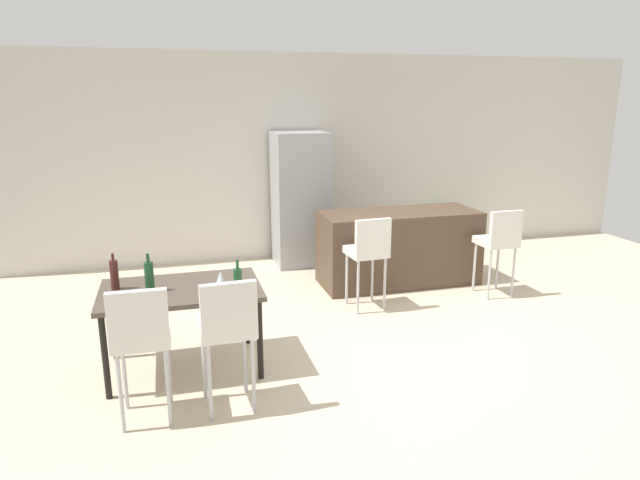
{
  "coord_description": "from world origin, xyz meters",
  "views": [
    {
      "loc": [
        -2.29,
        -5.05,
        2.3
      ],
      "look_at": [
        -0.79,
        0.35,
        0.85
      ],
      "focal_mm": 31.08,
      "sensor_mm": 36.0,
      "label": 1
    }
  ],
  "objects_px": {
    "dining_chair_near": "(141,333)",
    "wine_bottle_inner": "(149,276)",
    "wine_bottle_near": "(238,281)",
    "dining_table": "(181,296)",
    "wine_bottle_far": "(114,274)",
    "dining_chair_far": "(227,324)",
    "kitchen_island": "(399,247)",
    "wine_glass_left": "(221,277)",
    "refrigerator": "(300,199)",
    "potted_plant": "(454,228)",
    "bar_chair_left": "(369,249)",
    "bar_chair_middle": "(499,239)"
  },
  "relations": [
    {
      "from": "dining_chair_near",
      "to": "potted_plant",
      "type": "xyz_separation_m",
      "value": [
        4.44,
        3.59,
        -0.35
      ]
    },
    {
      "from": "dining_table",
      "to": "potted_plant",
      "type": "distance_m",
      "value": 5.01
    },
    {
      "from": "bar_chair_middle",
      "to": "wine_glass_left",
      "type": "distance_m",
      "value": 3.48
    },
    {
      "from": "bar_chair_left",
      "to": "wine_bottle_near",
      "type": "distance_m",
      "value": 1.96
    },
    {
      "from": "dining_chair_far",
      "to": "wine_bottle_near",
      "type": "relative_size",
      "value": 3.59
    },
    {
      "from": "wine_bottle_far",
      "to": "dining_chair_near",
      "type": "bearing_deg",
      "value": -75.77
    },
    {
      "from": "dining_chair_near",
      "to": "wine_bottle_inner",
      "type": "distance_m",
      "value": 0.78
    },
    {
      "from": "dining_table",
      "to": "dining_chair_near",
      "type": "height_order",
      "value": "dining_chair_near"
    },
    {
      "from": "wine_glass_left",
      "to": "wine_bottle_inner",
      "type": "bearing_deg",
      "value": 163.92
    },
    {
      "from": "dining_chair_near",
      "to": "wine_bottle_near",
      "type": "bearing_deg",
      "value": 33.42
    },
    {
      "from": "dining_chair_near",
      "to": "wine_glass_left",
      "type": "relative_size",
      "value": 6.03
    },
    {
      "from": "dining_chair_far",
      "to": "refrigerator",
      "type": "bearing_deg",
      "value": 68.55
    },
    {
      "from": "wine_glass_left",
      "to": "potted_plant",
      "type": "relative_size",
      "value": 0.29
    },
    {
      "from": "wine_bottle_near",
      "to": "dining_table",
      "type": "bearing_deg",
      "value": 147.46
    },
    {
      "from": "wine_glass_left",
      "to": "bar_chair_middle",
      "type": "bearing_deg",
      "value": 17.77
    },
    {
      "from": "wine_bottle_inner",
      "to": "potted_plant",
      "type": "relative_size",
      "value": 0.54
    },
    {
      "from": "kitchen_island",
      "to": "wine_bottle_near",
      "type": "relative_size",
      "value": 6.74
    },
    {
      "from": "kitchen_island",
      "to": "dining_chair_far",
      "type": "height_order",
      "value": "dining_chair_far"
    },
    {
      "from": "dining_table",
      "to": "dining_chair_near",
      "type": "distance_m",
      "value": 0.84
    },
    {
      "from": "refrigerator",
      "to": "potted_plant",
      "type": "distance_m",
      "value": 2.49
    },
    {
      "from": "kitchen_island",
      "to": "refrigerator",
      "type": "relative_size",
      "value": 1.07
    },
    {
      "from": "potted_plant",
      "to": "wine_bottle_inner",
      "type": "bearing_deg",
      "value": -147.15
    },
    {
      "from": "bar_chair_middle",
      "to": "potted_plant",
      "type": "bearing_deg",
      "value": 75.41
    },
    {
      "from": "kitchen_island",
      "to": "wine_glass_left",
      "type": "height_order",
      "value": "kitchen_island"
    },
    {
      "from": "dining_chair_near",
      "to": "wine_bottle_far",
      "type": "bearing_deg",
      "value": 104.23
    },
    {
      "from": "bar_chair_left",
      "to": "dining_chair_far",
      "type": "height_order",
      "value": "same"
    },
    {
      "from": "dining_chair_near",
      "to": "wine_glass_left",
      "type": "bearing_deg",
      "value": 43.9
    },
    {
      "from": "dining_chair_far",
      "to": "potted_plant",
      "type": "height_order",
      "value": "dining_chair_far"
    },
    {
      "from": "wine_glass_left",
      "to": "wine_bottle_far",
      "type": "bearing_deg",
      "value": 160.83
    },
    {
      "from": "wine_bottle_near",
      "to": "bar_chair_left",
      "type": "bearing_deg",
      "value": 36.68
    },
    {
      "from": "bar_chair_left",
      "to": "bar_chair_middle",
      "type": "xyz_separation_m",
      "value": [
        1.62,
        -0.0,
        0.0
      ]
    },
    {
      "from": "bar_chair_left",
      "to": "bar_chair_middle",
      "type": "bearing_deg",
      "value": -0.01
    },
    {
      "from": "bar_chair_middle",
      "to": "wine_bottle_inner",
      "type": "bearing_deg",
      "value": -166.96
    },
    {
      "from": "dining_table",
      "to": "wine_bottle_far",
      "type": "distance_m",
      "value": 0.57
    },
    {
      "from": "bar_chair_middle",
      "to": "dining_chair_near",
      "type": "xyz_separation_m",
      "value": [
        -3.94,
        -1.66,
        0.0
      ]
    },
    {
      "from": "wine_bottle_far",
      "to": "wine_bottle_inner",
      "type": "xyz_separation_m",
      "value": [
        0.28,
        -0.13,
        0.0
      ]
    },
    {
      "from": "wine_bottle_far",
      "to": "dining_table",
      "type": "bearing_deg",
      "value": -11.97
    },
    {
      "from": "kitchen_island",
      "to": "dining_table",
      "type": "height_order",
      "value": "kitchen_island"
    },
    {
      "from": "wine_glass_left",
      "to": "potted_plant",
      "type": "xyz_separation_m",
      "value": [
        3.82,
        2.99,
        -0.51
      ]
    },
    {
      "from": "refrigerator",
      "to": "dining_chair_far",
      "type": "bearing_deg",
      "value": -111.45
    },
    {
      "from": "bar_chair_left",
      "to": "kitchen_island",
      "type": "bearing_deg",
      "value": 47.93
    },
    {
      "from": "bar_chair_middle",
      "to": "wine_bottle_inner",
      "type": "height_order",
      "value": "wine_bottle_inner"
    },
    {
      "from": "bar_chair_middle",
      "to": "refrigerator",
      "type": "distance_m",
      "value": 2.74
    },
    {
      "from": "dining_chair_near",
      "to": "dining_chair_far",
      "type": "height_order",
      "value": "same"
    },
    {
      "from": "bar_chair_middle",
      "to": "wine_bottle_far",
      "type": "relative_size",
      "value": 3.39
    },
    {
      "from": "dining_table",
      "to": "wine_bottle_far",
      "type": "xyz_separation_m",
      "value": [
        -0.53,
        0.11,
        0.2
      ]
    },
    {
      "from": "wine_glass_left",
      "to": "refrigerator",
      "type": "relative_size",
      "value": 0.09
    },
    {
      "from": "kitchen_island",
      "to": "wine_bottle_far",
      "type": "relative_size",
      "value": 6.36
    },
    {
      "from": "refrigerator",
      "to": "potted_plant",
      "type": "xyz_separation_m",
      "value": [
        2.42,
        -0.01,
        -0.57
      ]
    },
    {
      "from": "wine_bottle_near",
      "to": "wine_bottle_inner",
      "type": "xyz_separation_m",
      "value": [
        -0.69,
        0.27,
        0.02
      ]
    }
  ]
}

